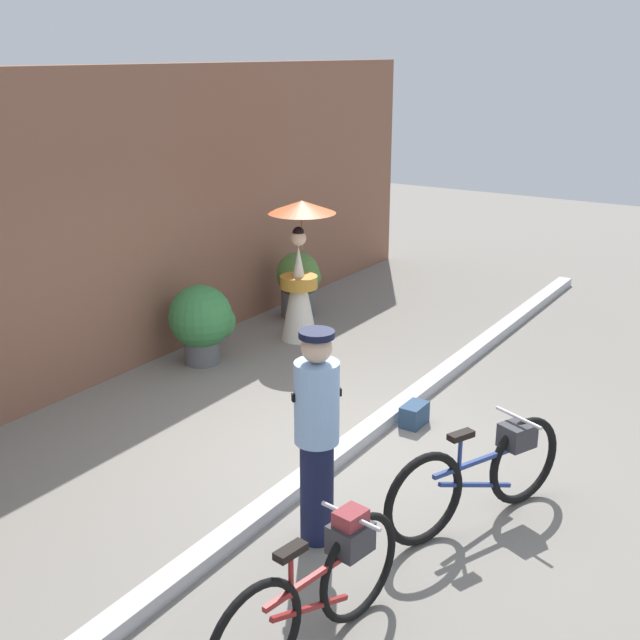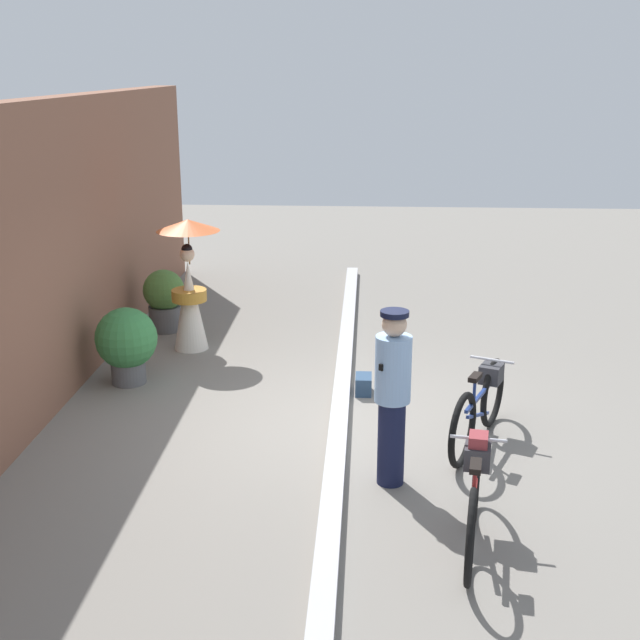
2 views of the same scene
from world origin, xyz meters
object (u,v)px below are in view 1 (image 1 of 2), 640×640
at_px(backpack_on_pavement, 415,414).
at_px(potted_plant_by_door, 299,281).
at_px(bicycle_near_officer, 481,473).
at_px(potted_plant_small, 203,320).
at_px(person_with_parasol, 300,268).
at_px(bicycle_far_side, 318,587).
at_px(person_officer, 317,432).

bearing_deg(backpack_on_pavement, potted_plant_by_door, 51.88).
bearing_deg(bicycle_near_officer, backpack_on_pavement, 43.07).
height_order(bicycle_near_officer, potted_plant_small, potted_plant_small).
relative_size(person_with_parasol, backpack_on_pavement, 5.74).
xyz_separation_m(bicycle_near_officer, bicycle_far_side, (-1.96, 0.29, 0.03)).
distance_m(person_officer, backpack_on_pavement, 2.42).
xyz_separation_m(potted_plant_by_door, potted_plant_small, (-2.17, -0.06, 0.03)).
distance_m(bicycle_near_officer, person_with_parasol, 4.70).
relative_size(bicycle_far_side, potted_plant_small, 1.74).
height_order(person_with_parasol, backpack_on_pavement, person_with_parasol).
xyz_separation_m(person_officer, potted_plant_by_door, (4.63, 3.29, -0.42)).
bearing_deg(person_officer, bicycle_near_officer, -45.24).
xyz_separation_m(potted_plant_small, backpack_on_pavement, (-0.20, -2.96, -0.42)).
bearing_deg(bicycle_near_officer, bicycle_far_side, 171.55).
bearing_deg(bicycle_far_side, person_with_parasol, 35.11).
bearing_deg(backpack_on_pavement, bicycle_near_officer, -136.93).
bearing_deg(bicycle_near_officer, person_with_parasol, 52.12).
height_order(bicycle_near_officer, person_officer, person_officer).
distance_m(person_officer, potted_plant_by_door, 5.70).
bearing_deg(potted_plant_small, person_officer, -127.29).
relative_size(bicycle_far_side, backpack_on_pavement, 5.30).
bearing_deg(backpack_on_pavement, bicycle_far_side, -164.04).
distance_m(person_officer, potted_plant_small, 4.09).
bearing_deg(potted_plant_small, bicycle_near_officer, -109.88).
relative_size(person_with_parasol, potted_plant_by_door, 1.96).
bearing_deg(potted_plant_by_door, bicycle_near_officer, -130.93).
relative_size(bicycle_far_side, person_with_parasol, 0.92).
distance_m(bicycle_near_officer, bicycle_far_side, 1.98).
bearing_deg(potted_plant_by_door, potted_plant_small, -178.50).
height_order(person_with_parasol, potted_plant_small, person_with_parasol).
height_order(person_officer, person_with_parasol, person_with_parasol).
bearing_deg(bicycle_far_side, person_officer, 33.27).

